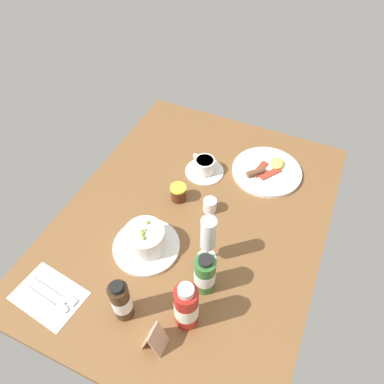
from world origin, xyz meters
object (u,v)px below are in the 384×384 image
Objects in this scene: wine_glass at (208,236)px; sauce_bottle_red at (186,307)px; menu_card at (154,338)px; cutlery_setting at (50,296)px; sauce_bottle_green at (205,274)px; sauce_bottle_brown at (121,301)px; breakfast_plate at (267,171)px; creamer_jug at (210,205)px; coffee_cup at (204,167)px; porridge_bowl at (145,240)px; jam_jar at (178,193)px.

wine_glass is 1.01× the size of sauce_bottle_red.
wine_glass is 30.12cm from menu_card.
cutlery_setting is 2.24× the size of menu_card.
wine_glass reaches higher than cutlery_setting.
sauce_bottle_green is 1.59× the size of menu_card.
sauce_bottle_red is at bearing 107.54° from sauce_bottle_brown.
cutlery_setting is 83.64cm from breakfast_plate.
sauce_bottle_green is at bearing 177.48° from sauce_bottle_red.
breakfast_plate is at bearing 173.04° from menu_card.
wine_glass reaches higher than sauce_bottle_brown.
wine_glass is at bearing 151.35° from sauce_bottle_brown.
sauce_bottle_green is at bearing 19.09° from creamer_jug.
cutlery_setting is 66.64cm from coffee_cup.
cutlery_setting is 33.56cm from menu_card.
porridge_bowl is 1.40× the size of sauce_bottle_green.
sauce_bottle_brown reaches higher than menu_card.
sauce_bottle_red is 11.15cm from sauce_bottle_green.
menu_card is at bearing 33.11° from porridge_bowl.
cutlery_setting is 23.44cm from sauce_bottle_brown.
creamer_jug is at bearing 150.99° from porridge_bowl.
menu_card is at bearing -14.62° from sauce_bottle_green.
sauce_bottle_green is at bearing 22.82° from coffee_cup.
porridge_bowl reaches higher than coffee_cup.
sauce_bottle_brown is (20.73, 4.73, 3.32)cm from porridge_bowl.
wine_glass is at bearing 45.52° from jam_jar.
cutlery_setting is at bearing -31.72° from creamer_jug.
jam_jar is (-0.09, -11.73, 0.51)cm from creamer_jug.
jam_jar is 49.45cm from menu_card.
sauce_bottle_green is (26.60, 9.21, 4.37)cm from creamer_jug.
breakfast_plate is (-51.45, 3.48, -5.95)cm from sauce_bottle_green.
menu_card is at bearing 91.16° from cutlery_setting.
sauce_bottle_red is at bearing -2.52° from sauce_bottle_green.
sauce_bottle_red is at bearing 104.49° from cutlery_setting.
breakfast_plate is 72.27cm from menu_card.
jam_jar is at bearing -134.48° from wine_glass.
sauce_bottle_green is (26.69, 20.93, 3.85)cm from jam_jar.
creamer_jug is 43.67cm from sauce_bottle_brown.
wine_glass is 20.45cm from sauce_bottle_red.
sauce_bottle_red reaches higher than sauce_bottle_green.
menu_card is (46.88, 15.66, 1.61)cm from jam_jar.
porridge_bowl is 29.57cm from menu_card.
sauce_bottle_green is at bearing 134.07° from sauce_bottle_brown.
coffee_cup is 18.05cm from creamer_jug.
wine_glass is 3.13× the size of jam_jar.
sauce_bottle_red is (37.72, 20.45, 5.36)cm from jam_jar.
coffee_cup is 56.52cm from sauce_bottle_red.
coffee_cup is at bearing -155.94° from wine_glass.
sauce_bottle_green is 20.99cm from menu_card.
sauce_bottle_brown is (42.84, 4.24, 4.29)cm from jam_jar.
sauce_bottle_red reaches higher than coffee_cup.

